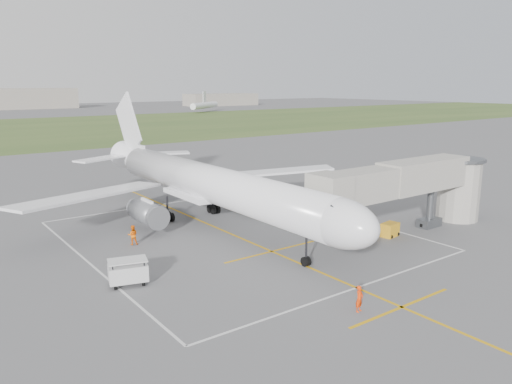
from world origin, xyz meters
TOP-DOWN VIEW (x-y plane):
  - ground at (0.00, 0.00)m, footprint 700.00×700.00m
  - apron_markings at (0.00, -5.82)m, footprint 28.20×60.00m
  - airliner at (-0.00, 0.75)m, footprint 38.93×46.75m
  - jet_bridge at (15.72, -13.50)m, footprint 23.40×5.00m
  - gpu_unit at (12.03, -13.28)m, footprint 1.95×1.51m
  - baggage_cart at (-13.13, -9.60)m, footprint 3.13×2.36m
  - ramp_worker_nose at (-2.76, -22.73)m, footprint 0.73×0.57m
  - ramp_worker_wing at (-9.12, -0.89)m, footprint 1.10×0.99m
  - distant_aircraft at (19.66, 169.64)m, footprint 203.32×59.96m

SIDE VIEW (x-z plane):
  - ground at x=0.00m, z-range 0.00..0.00m
  - apron_markings at x=0.00m, z-range 0.00..0.01m
  - gpu_unit at x=12.03m, z-range -0.01..1.33m
  - ramp_worker_nose at x=-2.76m, z-range 0.00..1.77m
  - ramp_worker_wing at x=-9.12m, z-range 0.00..1.85m
  - baggage_cart at x=-13.13m, z-range 0.02..1.96m
  - distant_aircraft at x=19.66m, z-range -0.84..8.01m
  - airliner at x=0.00m, z-range -2.37..11.15m
  - jet_bridge at x=15.72m, z-range 1.14..8.34m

